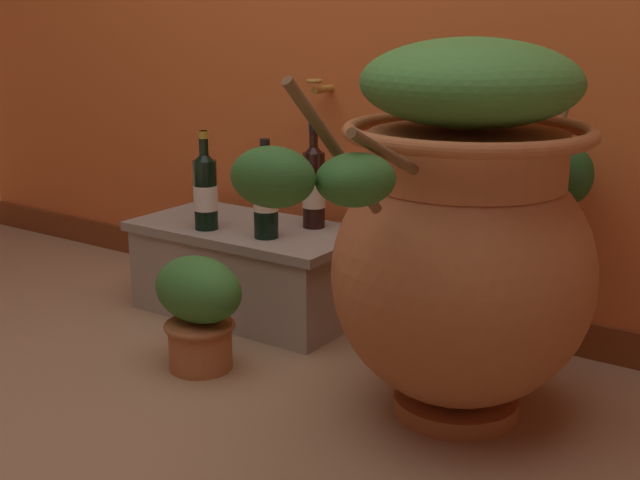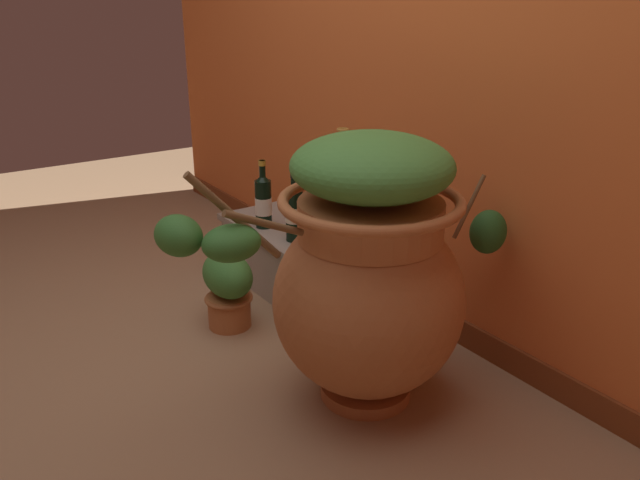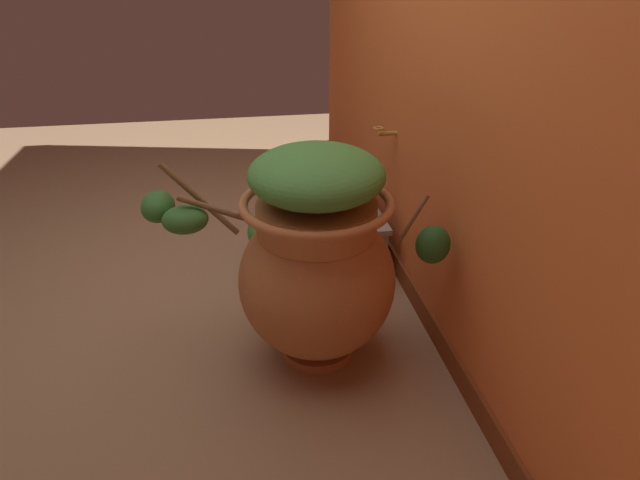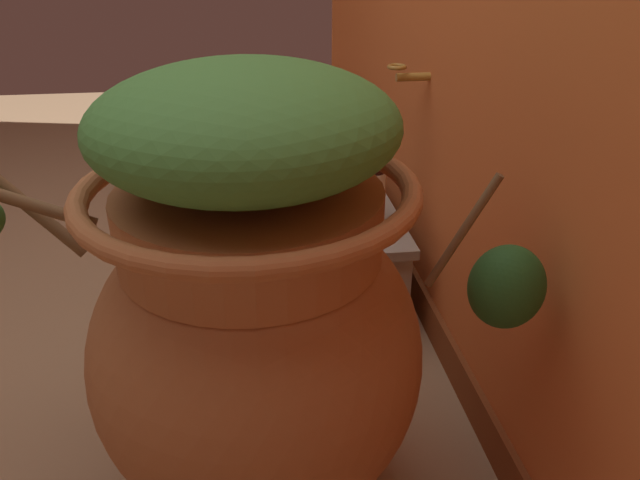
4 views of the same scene
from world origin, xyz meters
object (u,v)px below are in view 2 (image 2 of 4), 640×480
wine_bottle_left (263,200)px  terracotta_urn (368,273)px  wine_bottle_right (336,205)px  potted_shrub (228,287)px  wine_bottle_middle (294,211)px

wine_bottle_left → terracotta_urn: bearing=-9.7°
wine_bottle_left → wine_bottle_right: bearing=38.2°
terracotta_urn → wine_bottle_left: bearing=170.3°
potted_shrub → wine_bottle_middle: bearing=95.4°
wine_bottle_left → potted_shrub: size_ratio=0.96×
terracotta_urn → wine_bottle_right: terracotta_urn is taller
terracotta_urn → wine_bottle_middle: terracotta_urn is taller
potted_shrub → wine_bottle_right: bearing=88.3°
wine_bottle_left → wine_bottle_middle: size_ratio=1.03×
terracotta_urn → wine_bottle_middle: bearing=165.6°
terracotta_urn → wine_bottle_middle: (-0.76, 0.20, -0.03)m
wine_bottle_right → wine_bottle_left: bearing=-141.8°
terracotta_urn → wine_bottle_right: (-0.71, 0.39, -0.02)m
terracotta_urn → wine_bottle_right: size_ratio=3.44×
wine_bottle_left → potted_shrub: bearing=-51.7°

